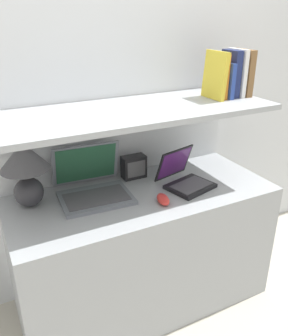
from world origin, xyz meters
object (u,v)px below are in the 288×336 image
(laptop_large, at_px, (93,187))
(book_yellow, at_px, (215,75))
(laptop_small, at_px, (185,178))
(book_navy, at_px, (231,74))
(book_white, at_px, (236,73))
(book_brown, at_px, (242,73))
(computer_mouse, at_px, (163,199))
(table_lamp, at_px, (25,166))
(book_orange, at_px, (220,76))
(book_blue, at_px, (224,80))
(router_box, at_px, (134,167))

(laptop_large, xyz_separation_m, book_yellow, (0.72, -0.03, 0.52))
(laptop_small, relative_size, book_navy, 1.22)
(laptop_small, distance_m, book_white, 0.66)
(book_brown, relative_size, book_navy, 1.00)
(laptop_large, height_order, computer_mouse, laptop_large)
(table_lamp, bearing_deg, book_brown, -3.38)
(table_lamp, relative_size, book_orange, 1.41)
(laptop_small, relative_size, book_yellow, 1.22)
(table_lamp, bearing_deg, book_blue, -3.77)
(table_lamp, height_order, computer_mouse, table_lamp)
(book_navy, relative_size, book_yellow, 1.00)
(book_brown, distance_m, book_orange, 0.16)
(router_box, height_order, book_yellow, book_yellow)
(router_box, bearing_deg, book_yellow, -17.33)
(book_white, relative_size, book_yellow, 1.01)
(book_brown, height_order, book_orange, book_brown)
(book_white, bearing_deg, table_lamp, 176.49)
(book_blue, xyz_separation_m, book_yellow, (-0.06, 0.00, 0.03))
(router_box, height_order, book_navy, book_navy)
(book_navy, bearing_deg, router_box, 165.94)
(laptop_large, distance_m, book_blue, 0.92)
(book_navy, bearing_deg, computer_mouse, -159.08)
(laptop_small, distance_m, book_yellow, 0.58)
(table_lamp, xyz_separation_m, book_blue, (1.10, -0.07, 0.33))
(laptop_small, bearing_deg, book_orange, 19.41)
(book_white, distance_m, book_orange, 0.11)
(laptop_small, distance_m, router_box, 0.31)
(laptop_small, distance_m, book_orange, 0.59)
(table_lamp, relative_size, router_box, 2.45)
(book_orange, bearing_deg, laptop_small, -160.59)
(book_white, bearing_deg, book_orange, 180.00)
(book_brown, relative_size, book_orange, 1.06)
(table_lamp, xyz_separation_m, laptop_large, (0.31, -0.04, -0.16))
(book_navy, xyz_separation_m, book_yellow, (-0.11, 0.00, -0.00))
(book_white, bearing_deg, book_blue, 180.00)
(computer_mouse, bearing_deg, laptop_small, 29.16)
(book_brown, bearing_deg, book_white, 180.00)
(book_navy, bearing_deg, book_yellow, 180.00)
(router_box, distance_m, book_white, 0.78)
(laptop_small, xyz_separation_m, router_box, (-0.21, 0.22, 0.02))
(book_brown, relative_size, book_blue, 1.32)
(table_lamp, height_order, book_white, book_white)
(book_white, relative_size, book_orange, 1.08)
(table_lamp, distance_m, laptop_small, 0.84)
(laptop_small, xyz_separation_m, book_brown, (0.41, 0.09, 0.53))
(laptop_large, bearing_deg, computer_mouse, -38.73)
(computer_mouse, relative_size, book_white, 0.50)
(laptop_small, bearing_deg, computer_mouse, -150.84)
(book_navy, distance_m, book_orange, 0.07)
(book_white, height_order, book_yellow, book_white)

